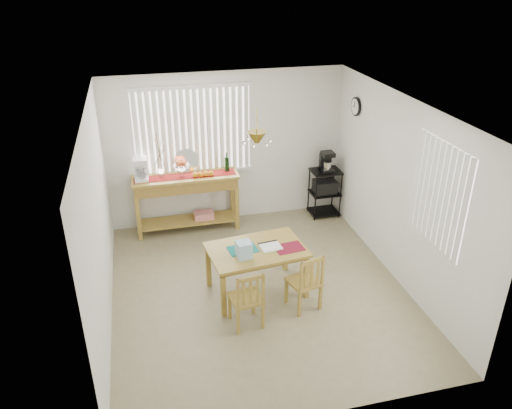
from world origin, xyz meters
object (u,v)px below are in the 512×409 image
object	(u,v)px
sideboard	(187,190)
wire_cart	(325,188)
chair_left	(247,299)
dining_table	(257,254)
chair_right	(305,282)
cart_items	(326,162)

from	to	relation	value
sideboard	wire_cart	bearing A→B (deg)	-0.95
wire_cart	chair_left	size ratio (longest dim) A/B	1.05
dining_table	chair_left	world-z (taller)	chair_left
sideboard	chair_right	size ratio (longest dim) A/B	2.11
cart_items	dining_table	bearing A→B (deg)	-131.04
wire_cart	dining_table	distance (m)	2.64
sideboard	chair_right	bearing A→B (deg)	-64.20
wire_cart	cart_items	bearing A→B (deg)	90.00
cart_items	chair_left	world-z (taller)	cart_items
chair_left	chair_right	xyz separation A→B (m)	(0.82, 0.17, 0.00)
wire_cart	dining_table	world-z (taller)	wire_cart
cart_items	chair_right	xyz separation A→B (m)	(-1.21, -2.50, -0.62)
sideboard	chair_right	xyz separation A→B (m)	(1.22, -2.53, -0.33)
chair_left	wire_cart	bearing A→B (deg)	52.71
wire_cart	sideboard	bearing A→B (deg)	179.05
dining_table	chair_left	bearing A→B (deg)	-113.26
sideboard	dining_table	size ratio (longest dim) A/B	1.27
sideboard	chair_right	distance (m)	2.83
dining_table	sideboard	bearing A→B (deg)	109.02
sideboard	dining_table	world-z (taller)	sideboard
chair_left	dining_table	bearing A→B (deg)	66.74
cart_items	chair_right	size ratio (longest dim) A/B	0.43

